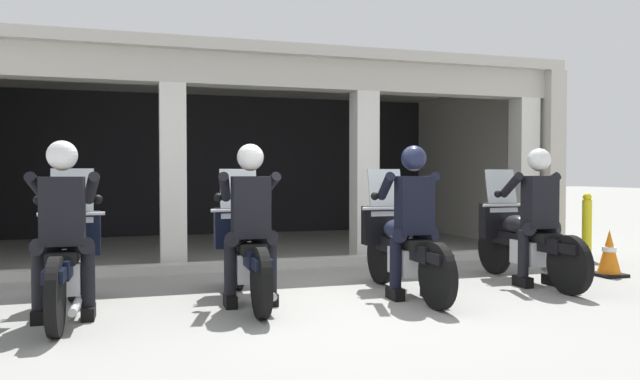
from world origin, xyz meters
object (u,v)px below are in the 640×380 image
(police_officer_center_right, at_px, (413,208))
(motorcycle_far_right, at_px, (522,240))
(police_officer_center_left, at_px, (250,210))
(police_officer_far_right, at_px, (538,205))
(bollard_kerbside, at_px, (587,226))
(motorcycle_far_left, at_px, (68,260))
(motorcycle_center_right, at_px, (401,247))
(traffic_cone_flank, at_px, (609,253))
(motorcycle_center_left, at_px, (246,251))
(police_officer_far_left, at_px, (63,214))

(police_officer_center_right, bearing_deg, motorcycle_far_right, 1.60)
(police_officer_center_left, relative_size, police_officer_far_right, 1.00)
(police_officer_center_right, distance_m, bollard_kerbside, 4.14)
(police_officer_far_right, xyz_separation_m, bollard_kerbside, (2.05, 1.56, -0.44))
(motorcycle_far_left, bearing_deg, motorcycle_center_right, -14.89)
(motorcycle_far_right, bearing_deg, traffic_cone_flank, -14.58)
(motorcycle_center_left, bearing_deg, motorcycle_far_right, -8.86)
(motorcycle_far_right, height_order, bollard_kerbside, motorcycle_far_right)
(motorcycle_center_left, xyz_separation_m, traffic_cone_flank, (4.62, 0.05, -0.21))
(motorcycle_far_right, xyz_separation_m, police_officer_far_right, (-0.00, -0.28, 0.44))
(police_officer_far_left, height_order, police_officer_center_left, same)
(motorcycle_center_right, height_order, police_officer_center_right, police_officer_center_right)
(police_officer_center_left, distance_m, motorcycle_center_right, 1.74)
(police_officer_center_right, bearing_deg, motorcycle_far_left, 160.13)
(police_officer_center_right, height_order, traffic_cone_flank, police_officer_center_right)
(traffic_cone_flank, bearing_deg, police_officer_center_left, -175.82)
(motorcycle_far_left, xyz_separation_m, police_officer_center_left, (1.67, -0.17, 0.44))
(motorcycle_far_left, height_order, police_officer_center_right, police_officer_center_right)
(bollard_kerbside, bearing_deg, motorcycle_far_right, -148.12)
(motorcycle_far_right, xyz_separation_m, traffic_cone_flank, (1.27, -0.01, -0.21))
(motorcycle_far_left, distance_m, motorcycle_far_right, 5.03)
(police_officer_far_right, distance_m, traffic_cone_flank, 1.45)
(motorcycle_far_left, xyz_separation_m, motorcycle_far_right, (5.03, 0.18, 0.00))
(motorcycle_far_left, xyz_separation_m, police_officer_far_left, (-0.00, -0.28, 0.44))
(police_officer_center_left, xyz_separation_m, bollard_kerbside, (5.40, 1.62, -0.44))
(police_officer_center_right, relative_size, bollard_kerbside, 1.58)
(motorcycle_far_right, distance_m, bollard_kerbside, 2.41)
(police_officer_center_left, distance_m, police_officer_far_right, 3.35)
(police_officer_far_right, bearing_deg, motorcycle_far_right, 75.63)
(motorcycle_far_left, bearing_deg, police_officer_far_left, -104.73)
(motorcycle_far_left, xyz_separation_m, motorcycle_center_left, (1.68, 0.12, 0.00))
(motorcycle_center_left, height_order, bollard_kerbside, motorcycle_center_left)
(motorcycle_far_right, relative_size, police_officer_far_right, 1.29)
(motorcycle_far_right, bearing_deg, police_officer_far_left, 171.16)
(police_officer_far_left, bearing_deg, motorcycle_center_right, -10.05)
(police_officer_center_right, relative_size, traffic_cone_flank, 2.69)
(police_officer_center_right, relative_size, motorcycle_far_right, 0.78)
(motorcycle_center_right, relative_size, motorcycle_far_right, 1.00)
(motorcycle_far_right, bearing_deg, motorcycle_far_left, 167.94)
(police_officer_center_left, xyz_separation_m, police_officer_center_right, (1.68, -0.14, 0.00))
(motorcycle_center_left, bearing_deg, police_officer_far_right, -13.70)
(motorcycle_far_left, relative_size, police_officer_far_right, 1.29)
(police_officer_center_right, xyz_separation_m, traffic_cone_flank, (2.95, 0.48, -0.65))
(police_officer_far_right, bearing_deg, motorcycle_far_left, 164.71)
(traffic_cone_flank, bearing_deg, police_officer_far_left, -175.88)
(motorcycle_center_left, bearing_deg, police_officer_center_left, -100.23)
(motorcycle_center_left, bearing_deg, motorcycle_center_right, -14.73)
(police_officer_center_right, bearing_deg, police_officer_far_right, -7.67)
(motorcycle_far_right, xyz_separation_m, bollard_kerbside, (2.05, 1.27, -0.00))
(traffic_cone_flank, bearing_deg, motorcycle_far_right, 179.53)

